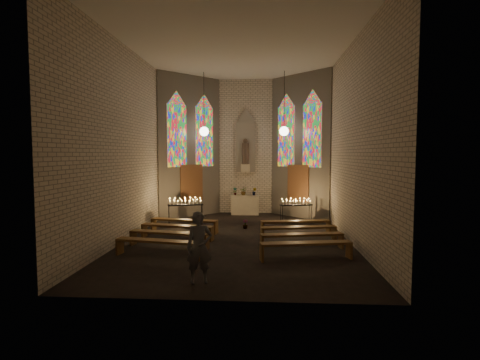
% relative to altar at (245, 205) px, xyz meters
% --- Properties ---
extents(floor, '(12.00, 12.00, 0.00)m').
position_rel_altar_xyz_m(floor, '(0.00, -5.45, -0.50)').
color(floor, black).
rests_on(floor, ground).
extents(room, '(8.22, 12.43, 7.00)m').
position_rel_altar_xyz_m(room, '(-0.00, -2.08, 3.22)').
color(room, beige).
rests_on(room, ground).
extents(altar, '(1.40, 0.60, 1.00)m').
position_rel_altar_xyz_m(altar, '(0.00, 0.00, 0.00)').
color(altar, beige).
rests_on(altar, ground).
extents(flower_vase_left, '(0.24, 0.19, 0.41)m').
position_rel_altar_xyz_m(flower_vase_left, '(-0.52, -0.02, 0.71)').
color(flower_vase_left, '#4C723F').
rests_on(flower_vase_left, altar).
extents(flower_vase_center, '(0.39, 0.34, 0.42)m').
position_rel_altar_xyz_m(flower_vase_center, '(-0.08, 0.02, 0.71)').
color(flower_vase_center, '#4C723F').
rests_on(flower_vase_center, altar).
extents(flower_vase_right, '(0.26, 0.23, 0.41)m').
position_rel_altar_xyz_m(flower_vase_right, '(0.47, -0.07, 0.70)').
color(flower_vase_right, '#4C723F').
rests_on(flower_vase_right, altar).
extents(aisle_flower_pot, '(0.22, 0.22, 0.38)m').
position_rel_altar_xyz_m(aisle_flower_pot, '(0.19, -3.71, -0.31)').
color(aisle_flower_pot, '#4C723F').
rests_on(aisle_flower_pot, ground).
extents(votive_stand_left, '(1.58, 0.79, 1.13)m').
position_rel_altar_xyz_m(votive_stand_left, '(-2.50, -2.96, 0.47)').
color(votive_stand_left, black).
rests_on(votive_stand_left, ground).
extents(votive_stand_right, '(1.49, 0.69, 1.06)m').
position_rel_altar_xyz_m(votive_stand_right, '(2.42, -2.34, 0.41)').
color(votive_stand_right, black).
rests_on(votive_stand_right, ground).
extents(pew_left_0, '(2.75, 0.85, 0.52)m').
position_rel_altar_xyz_m(pew_left_0, '(-2.21, -4.57, -0.07)').
color(pew_left_0, brown).
rests_on(pew_left_0, ground).
extents(pew_right_0, '(2.75, 0.85, 0.52)m').
position_rel_altar_xyz_m(pew_right_0, '(2.21, -4.57, -0.07)').
color(pew_right_0, brown).
rests_on(pew_right_0, ground).
extents(pew_left_1, '(2.75, 0.85, 0.52)m').
position_rel_altar_xyz_m(pew_left_1, '(-2.21, -5.77, -0.07)').
color(pew_left_1, brown).
rests_on(pew_left_1, ground).
extents(pew_right_1, '(2.75, 0.85, 0.52)m').
position_rel_altar_xyz_m(pew_right_1, '(2.21, -5.77, -0.07)').
color(pew_right_1, brown).
rests_on(pew_right_1, ground).
extents(pew_left_2, '(2.75, 0.85, 0.52)m').
position_rel_altar_xyz_m(pew_left_2, '(-2.21, -6.97, -0.07)').
color(pew_left_2, brown).
rests_on(pew_left_2, ground).
extents(pew_right_2, '(2.75, 0.85, 0.52)m').
position_rel_altar_xyz_m(pew_right_2, '(2.21, -6.97, -0.07)').
color(pew_right_2, brown).
rests_on(pew_right_2, ground).
extents(pew_left_3, '(2.75, 0.85, 0.52)m').
position_rel_altar_xyz_m(pew_left_3, '(-2.21, -8.17, -0.07)').
color(pew_left_3, brown).
rests_on(pew_left_3, ground).
extents(pew_right_3, '(2.75, 0.85, 0.52)m').
position_rel_altar_xyz_m(pew_right_3, '(2.21, -8.17, -0.07)').
color(pew_right_3, brown).
rests_on(pew_right_3, ground).
extents(visitor, '(0.72, 0.56, 1.74)m').
position_rel_altar_xyz_m(visitor, '(-0.60, -10.34, 0.37)').
color(visitor, '#4E5059').
rests_on(visitor, ground).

